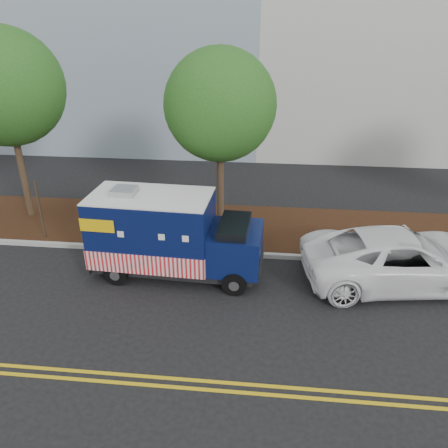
# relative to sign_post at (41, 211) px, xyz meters

# --- Properties ---
(ground) EXTENTS (120.00, 120.00, 0.00)m
(ground) POSITION_rel_sign_post_xyz_m (5.46, -1.81, -1.20)
(ground) COLOR black
(ground) RESTS_ON ground
(curb) EXTENTS (120.00, 0.18, 0.15)m
(curb) POSITION_rel_sign_post_xyz_m (5.46, -0.41, -1.12)
(curb) COLOR #9E9E99
(curb) RESTS_ON ground
(mulch_strip) EXTENTS (120.00, 4.00, 0.15)m
(mulch_strip) POSITION_rel_sign_post_xyz_m (5.46, 1.69, -1.12)
(mulch_strip) COLOR black
(mulch_strip) RESTS_ON ground
(centerline_near) EXTENTS (120.00, 0.10, 0.01)m
(centerline_near) POSITION_rel_sign_post_xyz_m (5.46, -6.26, -1.19)
(centerline_near) COLOR gold
(centerline_near) RESTS_ON ground
(centerline_far) EXTENTS (120.00, 0.10, 0.01)m
(centerline_far) POSITION_rel_sign_post_xyz_m (5.46, -6.51, -1.19)
(centerline_far) COLOR gold
(centerline_far) RESTS_ON ground
(tree_a) EXTENTS (4.29, 4.29, 7.38)m
(tree_a) POSITION_rel_sign_post_xyz_m (-1.54, 1.89, 4.03)
(tree_a) COLOR #38281C
(tree_a) RESTS_ON ground
(tree_b) EXTENTS (3.88, 3.88, 6.77)m
(tree_b) POSITION_rel_sign_post_xyz_m (6.41, 1.46, 3.61)
(tree_b) COLOR #38281C
(tree_b) RESTS_ON ground
(sign_post) EXTENTS (0.06, 0.06, 2.40)m
(sign_post) POSITION_rel_sign_post_xyz_m (0.00, 0.00, 0.00)
(sign_post) COLOR #473828
(sign_post) RESTS_ON ground
(food_truck) EXTENTS (5.56, 2.32, 2.88)m
(food_truck) POSITION_rel_sign_post_xyz_m (5.08, -1.70, 0.10)
(food_truck) COLOR black
(food_truck) RESTS_ON ground
(white_car) EXTENTS (6.41, 3.63, 1.69)m
(white_car) POSITION_rel_sign_post_xyz_m (12.36, -1.48, -0.36)
(white_car) COLOR white
(white_car) RESTS_ON ground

